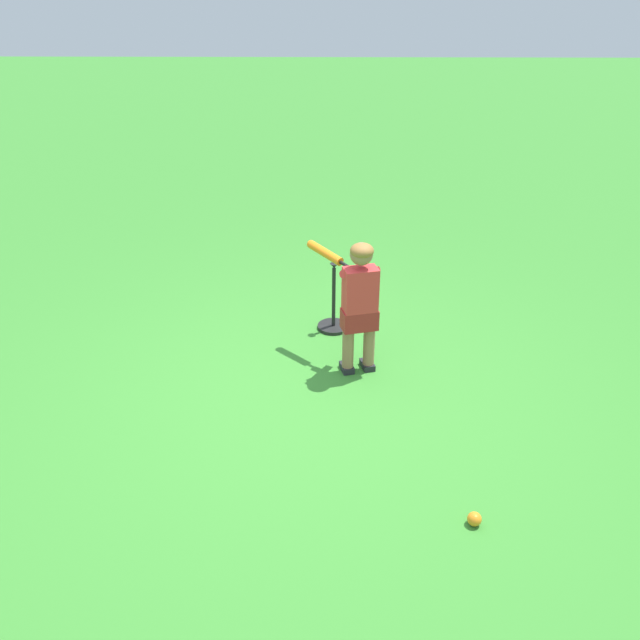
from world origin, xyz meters
The scene contains 4 objects.
ground_plane centered at (0.00, 0.00, 0.00)m, with size 40.00×40.00×0.00m, color #38842D.
child_batter centered at (0.39, -0.32, 0.65)m, with size 0.64×0.57×1.08m.
play_ball_near_batter centered at (-1.27, -0.95, 0.04)m, with size 0.08×0.08×0.08m, color orange.
batting_tee centered at (1.05, -0.15, 0.10)m, with size 0.28×0.28×0.62m.
Camera 1 is at (-4.11, -0.11, 2.86)m, focal length 37.50 mm.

